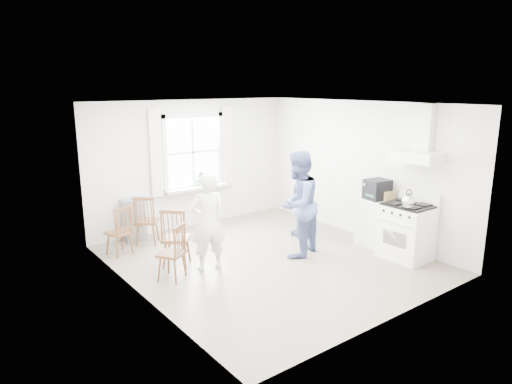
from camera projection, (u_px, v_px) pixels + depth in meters
The scene contains 17 objects.
room_shell at pixel (269, 185), 7.42m from camera, with size 4.62×5.12×2.64m.
window_assembly at pixel (194, 156), 9.28m from camera, with size 1.88×0.24×1.70m.
range_hood at pixel (419, 147), 7.45m from camera, with size 0.45×0.76×0.94m.
shelf_unit at pixel (133, 220), 8.61m from camera, with size 0.40×0.30×0.80m, color gray.
gas_stove at pixel (407, 231), 7.68m from camera, with size 0.68×0.76×1.12m.
kettle at pixel (408, 201), 7.35m from camera, with size 0.22×0.22×0.31m.
low_cabinet at pixel (376, 222), 8.27m from camera, with size 0.50×0.55×0.90m, color silver.
stereo_stack at pixel (377, 189), 8.08m from camera, with size 0.44×0.41×0.35m.
cardboard_box at pixel (387, 195), 8.05m from camera, with size 0.26×0.18×0.16m, color #9A804A.
windsor_chair_a at pixel (121, 226), 7.79m from camera, with size 0.45×0.45×0.88m.
windsor_chair_b at pixel (174, 232), 7.26m from camera, with size 0.58×0.58×0.99m.
windsor_chair_c at pixel (177, 246), 6.82m from camera, with size 0.51×0.51×0.88m.
person_left at pixel (208, 222), 7.13m from camera, with size 0.58×0.58×1.58m, color white.
person_mid at pixel (298, 204), 7.73m from camera, with size 0.89×0.89×1.82m, color #4C5B8E.
person_right at pixel (303, 198), 8.83m from camera, with size 0.88×0.88×1.51m, color navy.
potted_plant at pixel (200, 179), 9.36m from camera, with size 0.17×0.17×0.30m, color #2E6736.
windsor_chair_d at pixel (145, 215), 8.29m from camera, with size 0.54×0.54×0.94m.
Camera 1 is at (-4.54, -5.65, 2.89)m, focal length 32.00 mm.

